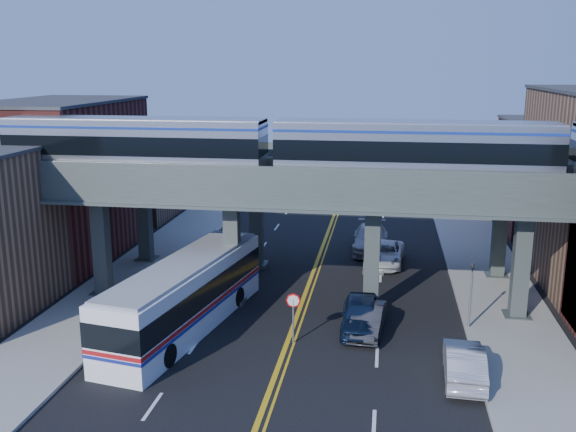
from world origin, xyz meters
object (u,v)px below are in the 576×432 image
stop_sign (293,310)px  car_lane_b (368,320)px  traffic_signal (471,288)px  car_lane_a (361,315)px  transit_bus (185,296)px  car_lane_d (371,239)px  car_parked_curb (464,363)px  car_lane_c (384,254)px  transit_train (415,150)px

stop_sign → car_lane_b: stop_sign is taller
traffic_signal → car_lane_a: traffic_signal is taller
stop_sign → car_lane_a: (3.28, 2.07, -0.89)m
transit_bus → car_lane_d: bearing=-19.5°
car_parked_curb → car_lane_c: bearing=-75.2°
car_lane_c → car_lane_d: car_lane_d is taller
traffic_signal → car_lane_d: size_ratio=0.65×
traffic_signal → transit_bus: size_ratio=0.30×
car_lane_a → car_parked_curb: size_ratio=1.05×
traffic_signal → car_lane_a: bearing=-170.7°
car_lane_a → car_lane_d: size_ratio=0.81×
car_lane_c → car_lane_d: size_ratio=0.87×
stop_sign → traffic_signal: (8.90, 3.00, 0.54)m
transit_train → car_parked_curb: transit_train is taller
car_lane_c → transit_bus: bearing=-124.3°
car_lane_a → car_lane_b: car_lane_a is taller
stop_sign → car_lane_b: bearing=25.9°
transit_train → stop_sign: bearing=-139.1°
traffic_signal → car_parked_curb: (-0.87, -5.65, -1.51)m
traffic_signal → car_lane_d: traffic_signal is taller
traffic_signal → car_lane_b: size_ratio=0.92×
car_lane_a → car_parked_curb: 6.70m
car_lane_c → car_lane_d: 3.44m
transit_train → car_lane_b: 9.33m
car_lane_a → car_lane_c: bearing=83.9°
transit_train → car_lane_b: bearing=-123.4°
transit_bus → car_parked_curb: transit_bus is taller
transit_train → stop_sign: 10.67m
car_lane_d → car_parked_curb: 20.33m
car_lane_a → car_lane_b: size_ratio=1.14×
transit_bus → car_parked_curb: 14.43m
car_lane_b → car_lane_c: 12.12m
stop_sign → car_lane_c: size_ratio=0.48×
traffic_signal → car_parked_curb: 5.91m
transit_train → car_lane_b: transit_train is taller
car_lane_d → car_lane_a: bearing=-90.5°
transit_train → car_lane_d: transit_train is taller
car_parked_curb → traffic_signal: bearing=-96.3°
transit_bus → car_lane_b: 9.63m
transit_train → car_lane_c: bearing=98.7°
car_lane_d → stop_sign: bearing=-101.3°
car_lane_a → car_lane_c: (1.13, 11.79, -0.11)m
car_lane_b → car_parked_curb: car_parked_curb is taller
car_lane_b → transit_train: bearing=61.7°
stop_sign → traffic_signal: size_ratio=0.64×
car_lane_a → car_lane_c: 11.84m
transit_bus → car_parked_curb: bearing=-94.3°
stop_sign → transit_bus: size_ratio=0.19×
car_lane_b → car_lane_d: car_lane_d is taller
car_lane_a → car_lane_d: 15.06m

